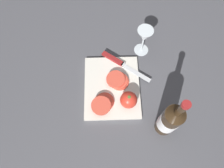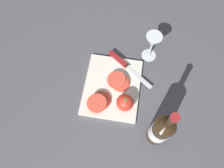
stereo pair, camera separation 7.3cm
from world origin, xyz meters
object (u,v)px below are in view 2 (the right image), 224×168
Objects in this scene: tomato_slice_stack_near at (119,81)px; tomato_slice_stack_far at (99,102)px; knife at (122,62)px; whole_tomato at (125,103)px; wine_bottle at (160,131)px; wine_glass at (153,42)px.

tomato_slice_stack_far reaches higher than tomato_slice_stack_near.
tomato_slice_stack_near reaches higher than knife.
whole_tomato is 0.73× the size of tomato_slice_stack_near.
tomato_slice_stack_far is (0.10, 0.27, -0.08)m from wine_bottle.
knife is at bearing 119.80° from wine_glass.
wine_bottle reaches higher than tomato_slice_stack_far.
knife is at bearing 0.01° from tomato_slice_stack_near.
knife is 0.11m from tomato_slice_stack_near.
knife is 0.23m from tomato_slice_stack_far.
whole_tomato is 0.33× the size of knife.
whole_tomato reaches higher than tomato_slice_stack_far.
wine_glass is 0.18m from knife.
whole_tomato is 0.68× the size of tomato_slice_stack_far.
wine_bottle is at bearing -137.88° from tomato_slice_stack_near.
whole_tomato reaches higher than tomato_slice_stack_near.
whole_tomato is at bearing -157.53° from tomato_slice_stack_near.
tomato_slice_stack_near is (0.11, 0.04, -0.02)m from whole_tomato.
tomato_slice_stack_near is 0.13m from tomato_slice_stack_far.
tomato_slice_stack_far is (-0.01, 0.12, -0.02)m from whole_tomato.
tomato_slice_stack_far is at bearing -72.62° from knife.
knife is (0.21, 0.04, -0.03)m from whole_tomato.
knife is at bearing -17.86° from tomato_slice_stack_far.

